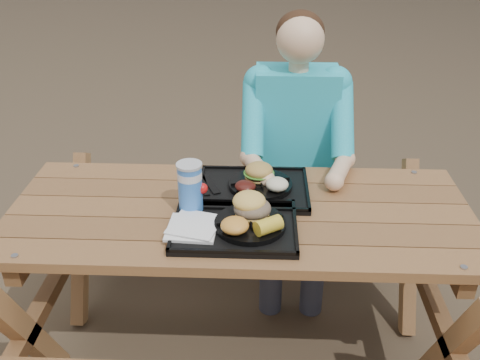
{
  "coord_description": "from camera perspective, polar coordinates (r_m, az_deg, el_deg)",
  "views": [
    {
      "loc": [
        0.07,
        -1.77,
        1.84
      ],
      "look_at": [
        0.0,
        0.0,
        0.88
      ],
      "focal_mm": 40.0,
      "sensor_mm": 36.0,
      "label": 1
    }
  ],
  "objects": [
    {
      "name": "tray_near",
      "position": [
        1.95,
        -0.54,
        -5.06
      ],
      "size": [
        0.45,
        0.35,
        0.02
      ],
      "primitive_type": "cube",
      "color": "black",
      "rests_on": "picnic_table"
    },
    {
      "name": "baked_beans",
      "position": [
        2.12,
        0.56,
        -0.66
      ],
      "size": [
        0.08,
        0.08,
        0.04
      ],
      "primitive_type": "ellipsoid",
      "color": "#43120D",
      "rests_on": "plate_far"
    },
    {
      "name": "potato_salad",
      "position": [
        2.12,
        3.98,
        -0.46
      ],
      "size": [
        0.09,
        0.09,
        0.05
      ],
      "primitive_type": "ellipsoid",
      "color": "beige",
      "rests_on": "plate_far"
    },
    {
      "name": "corn_cob",
      "position": [
        1.86,
        3.04,
        -4.87
      ],
      "size": [
        0.13,
        0.13,
        0.06
      ],
      "primitive_type": null,
      "rotation": [
        0.0,
        0.0,
        0.58
      ],
      "color": "yellow",
      "rests_on": "plate_near"
    },
    {
      "name": "mac_cheese",
      "position": [
        1.86,
        -0.56,
        -4.87
      ],
      "size": [
        0.1,
        0.1,
        0.05
      ],
      "primitive_type": "ellipsoid",
      "color": "gold",
      "rests_on": "plate_near"
    },
    {
      "name": "condiment_bbq",
      "position": [
        2.05,
        -0.27,
        -2.55
      ],
      "size": [
        0.04,
        0.04,
        0.03
      ],
      "primitive_type": "cylinder",
      "color": "black",
      "rests_on": "tray_near"
    },
    {
      "name": "plate_near",
      "position": [
        1.94,
        1.08,
        -4.69
      ],
      "size": [
        0.26,
        0.26,
        0.02
      ],
      "primitive_type": "cylinder",
      "color": "black",
      "rests_on": "tray_near"
    },
    {
      "name": "condiment_mustard",
      "position": [
        2.04,
        1.08,
        -2.66
      ],
      "size": [
        0.06,
        0.06,
        0.03
      ],
      "primitive_type": "cylinder",
      "color": "yellow",
      "rests_on": "tray_near"
    },
    {
      "name": "burger",
      "position": [
        2.19,
        2.04,
        1.39
      ],
      "size": [
        0.12,
        0.12,
        0.1
      ],
      "primitive_type": null,
      "color": "#BC8F42",
      "rests_on": "plate_far"
    },
    {
      "name": "sandwich",
      "position": [
        1.94,
        1.34,
        -2.04
      ],
      "size": [
        0.13,
        0.13,
        0.13
      ],
      "primitive_type": null,
      "color": "#F4C156",
      "rests_on": "plate_near"
    },
    {
      "name": "plate_far",
      "position": [
        2.19,
        2.19,
        -0.5
      ],
      "size": [
        0.26,
        0.26,
        0.02
      ],
      "primitive_type": "cylinder",
      "color": "black",
      "rests_on": "tray_far"
    },
    {
      "name": "napkin_stack",
      "position": [
        1.93,
        -5.13,
        -5.03
      ],
      "size": [
        0.18,
        0.18,
        0.02
      ],
      "primitive_type": "cube",
      "rotation": [
        0.0,
        0.0,
        -0.05
      ],
      "color": "white",
      "rests_on": "tray_near"
    },
    {
      "name": "picnic_table",
      "position": [
        2.3,
        -0.0,
        -11.13
      ],
      "size": [
        1.8,
        1.49,
        0.75
      ],
      "primitive_type": null,
      "color": "#999999",
      "rests_on": "ground"
    },
    {
      "name": "ground",
      "position": [
        2.55,
        -0.0,
        -17.62
      ],
      "size": [
        60.0,
        60.0,
        0.0
      ],
      "primitive_type": "plane",
      "color": "#999999",
      "rests_on": "ground"
    },
    {
      "name": "tray_far",
      "position": [
        2.19,
        1.4,
        -1.07
      ],
      "size": [
        0.45,
        0.35,
        0.02
      ],
      "primitive_type": "cube",
      "color": "black",
      "rests_on": "picnic_table"
    },
    {
      "name": "cutlery_far",
      "position": [
        2.21,
        -3.19,
        -0.43
      ],
      "size": [
        0.1,
        0.17,
        0.01
      ],
      "primitive_type": "cube",
      "rotation": [
        0.0,
        0.0,
        0.42
      ],
      "color": "black",
      "rests_on": "tray_far"
    },
    {
      "name": "soda_cup",
      "position": [
        2.0,
        -5.33,
        -0.87
      ],
      "size": [
        0.09,
        0.09,
        0.18
      ],
      "primitive_type": "cylinder",
      "color": "blue",
      "rests_on": "tray_near"
    },
    {
      "name": "diner",
      "position": [
        2.64,
        5.71,
        1.35
      ],
      "size": [
        0.48,
        0.84,
        1.28
      ],
      "primitive_type": null,
      "color": "teal",
      "rests_on": "ground"
    }
  ]
}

